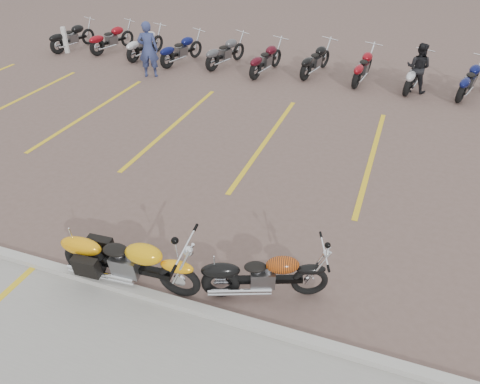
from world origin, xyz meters
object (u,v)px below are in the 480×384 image
object	(u,v)px
bollard	(65,40)
yellow_cruiser	(128,261)
person_a	(148,49)
person_b	(418,68)
flame_cruiser	(262,276)

from	to	relation	value
bollard	yellow_cruiser	bearing A→B (deg)	-48.32
person_a	person_b	bearing A→B (deg)	169.00
yellow_cruiser	person_a	size ratio (longest dim) A/B	1.28
yellow_cruiser	bollard	distance (m)	14.05
yellow_cruiser	person_b	xyz separation A→B (m)	(3.91, 10.86, 0.29)
person_a	person_b	size ratio (longest dim) A/B	1.21
flame_cruiser	person_a	xyz separation A→B (m)	(-6.91, 8.67, 0.53)
yellow_cruiser	person_b	size ratio (longest dim) A/B	1.55
yellow_cruiser	person_b	world-z (taller)	person_b
yellow_cruiser	person_a	bearing A→B (deg)	114.23
flame_cruiser	person_b	xyz separation A→B (m)	(1.81, 10.35, 0.37)
yellow_cruiser	bollard	size ratio (longest dim) A/B	2.40
bollard	flame_cruiser	bearing A→B (deg)	-41.12
person_a	bollard	size ratio (longest dim) A/B	1.87
yellow_cruiser	flame_cruiser	size ratio (longest dim) A/B	1.25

